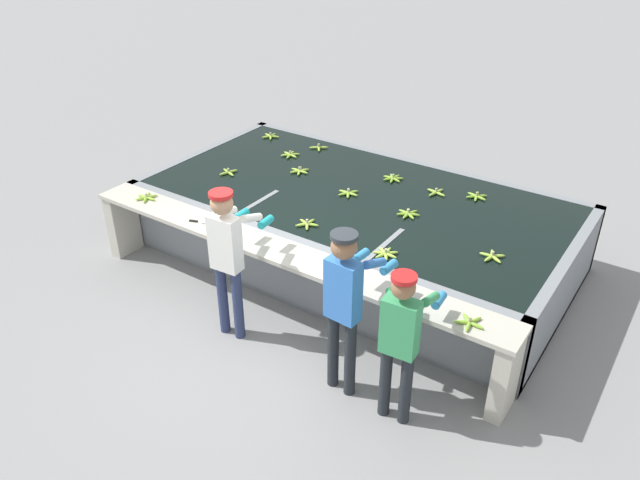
{
  "coord_description": "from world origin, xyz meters",
  "views": [
    {
      "loc": [
        3.59,
        -4.26,
        4.34
      ],
      "look_at": [
        0.0,
        1.02,
        0.63
      ],
      "focal_mm": 35.0,
      "sensor_mm": 36.0,
      "label": 1
    }
  ],
  "objects_px": {
    "banana_bunch_floating_9": "(348,193)",
    "banana_bunch_ledge_1": "(147,197)",
    "banana_bunch_floating_4": "(307,224)",
    "banana_bunch_floating_6": "(319,147)",
    "banana_bunch_floating_1": "(393,178)",
    "banana_bunch_floating_12": "(290,155)",
    "banana_bunch_floating_2": "(492,256)",
    "banana_bunch_floating_7": "(300,171)",
    "banana_bunch_floating_0": "(408,214)",
    "worker_2": "(401,334)",
    "knife_0": "(199,222)",
    "banana_bunch_floating_10": "(228,172)",
    "banana_bunch_floating_3": "(436,192)",
    "banana_bunch_ledge_0": "(470,322)",
    "worker_1": "(345,297)",
    "banana_bunch_floating_5": "(477,196)",
    "knife_1": "(341,269)",
    "banana_bunch_floating_8": "(386,254)",
    "worker_0": "(228,250)"
  },
  "relations": [
    {
      "from": "banana_bunch_floating_9",
      "to": "banana_bunch_ledge_1",
      "type": "relative_size",
      "value": 1.0
    },
    {
      "from": "banana_bunch_floating_4",
      "to": "banana_bunch_floating_6",
      "type": "bearing_deg",
      "value": 121.06
    },
    {
      "from": "banana_bunch_floating_1",
      "to": "banana_bunch_floating_12",
      "type": "distance_m",
      "value": 1.61
    },
    {
      "from": "banana_bunch_floating_2",
      "to": "banana_bunch_floating_7",
      "type": "height_order",
      "value": "same"
    },
    {
      "from": "banana_bunch_floating_7",
      "to": "banana_bunch_floating_12",
      "type": "bearing_deg",
      "value": 138.97
    },
    {
      "from": "banana_bunch_floating_0",
      "to": "banana_bunch_floating_12",
      "type": "distance_m",
      "value": 2.33
    },
    {
      "from": "worker_2",
      "to": "banana_bunch_floating_6",
      "type": "bearing_deg",
      "value": 133.54
    },
    {
      "from": "banana_bunch_floating_12",
      "to": "knife_0",
      "type": "bearing_deg",
      "value": -81.61
    },
    {
      "from": "banana_bunch_floating_12",
      "to": "banana_bunch_floating_10",
      "type": "bearing_deg",
      "value": -108.26
    },
    {
      "from": "worker_2",
      "to": "banana_bunch_floating_6",
      "type": "relative_size",
      "value": 6.36
    },
    {
      "from": "banana_bunch_floating_1",
      "to": "banana_bunch_floating_3",
      "type": "xyz_separation_m",
      "value": [
        0.66,
        -0.07,
        0.0
      ]
    },
    {
      "from": "banana_bunch_ledge_1",
      "to": "banana_bunch_floating_9",
      "type": "bearing_deg",
      "value": 37.37
    },
    {
      "from": "banana_bunch_floating_10",
      "to": "banana_bunch_ledge_0",
      "type": "bearing_deg",
      "value": -17.73
    },
    {
      "from": "banana_bunch_ledge_1",
      "to": "worker_1",
      "type": "bearing_deg",
      "value": -10.26
    },
    {
      "from": "banana_bunch_floating_2",
      "to": "knife_0",
      "type": "distance_m",
      "value": 3.29
    },
    {
      "from": "banana_bunch_floating_1",
      "to": "banana_bunch_floating_6",
      "type": "xyz_separation_m",
      "value": [
        -1.42,
        0.34,
        0.0
      ]
    },
    {
      "from": "banana_bunch_floating_4",
      "to": "banana_bunch_floating_9",
      "type": "height_order",
      "value": "same"
    },
    {
      "from": "banana_bunch_floating_12",
      "to": "banana_bunch_ledge_0",
      "type": "relative_size",
      "value": 1.02
    },
    {
      "from": "banana_bunch_ledge_1",
      "to": "worker_2",
      "type": "bearing_deg",
      "value": -9.28
    },
    {
      "from": "banana_bunch_floating_12",
      "to": "knife_0",
      "type": "relative_size",
      "value": 0.83
    },
    {
      "from": "banana_bunch_floating_2",
      "to": "banana_bunch_ledge_0",
      "type": "xyz_separation_m",
      "value": [
        0.24,
        -1.2,
        0.0
      ]
    },
    {
      "from": "banana_bunch_floating_10",
      "to": "banana_bunch_ledge_0",
      "type": "height_order",
      "value": "banana_bunch_ledge_0"
    },
    {
      "from": "banana_bunch_floating_9",
      "to": "banana_bunch_floating_12",
      "type": "bearing_deg",
      "value": 156.2
    },
    {
      "from": "banana_bunch_floating_5",
      "to": "banana_bunch_ledge_1",
      "type": "bearing_deg",
      "value": -145.2
    },
    {
      "from": "banana_bunch_ledge_0",
      "to": "banana_bunch_ledge_1",
      "type": "distance_m",
      "value": 4.29
    },
    {
      "from": "banana_bunch_floating_4",
      "to": "knife_1",
      "type": "height_order",
      "value": "banana_bunch_floating_4"
    },
    {
      "from": "banana_bunch_floating_8",
      "to": "banana_bunch_floating_6",
      "type": "bearing_deg",
      "value": 137.59
    },
    {
      "from": "banana_bunch_floating_6",
      "to": "banana_bunch_floating_3",
      "type": "bearing_deg",
      "value": -11.38
    },
    {
      "from": "banana_bunch_floating_2",
      "to": "banana_bunch_floating_10",
      "type": "xyz_separation_m",
      "value": [
        -3.73,
        0.07,
        0.0
      ]
    },
    {
      "from": "banana_bunch_floating_3",
      "to": "banana_bunch_ledge_1",
      "type": "xyz_separation_m",
      "value": [
        -2.9,
        -2.16,
        0.0
      ]
    },
    {
      "from": "banana_bunch_floating_0",
      "to": "banana_bunch_floating_4",
      "type": "relative_size",
      "value": 1.01
    },
    {
      "from": "banana_bunch_floating_9",
      "to": "banana_bunch_floating_10",
      "type": "height_order",
      "value": "same"
    },
    {
      "from": "banana_bunch_floating_12",
      "to": "worker_1",
      "type": "bearing_deg",
      "value": -45.85
    },
    {
      "from": "banana_bunch_floating_4",
      "to": "banana_bunch_floating_6",
      "type": "height_order",
      "value": "same"
    },
    {
      "from": "banana_bunch_floating_12",
      "to": "banana_bunch_floating_6",
      "type": "bearing_deg",
      "value": 68.15
    },
    {
      "from": "banana_bunch_floating_0",
      "to": "knife_1",
      "type": "relative_size",
      "value": 0.8
    },
    {
      "from": "worker_1",
      "to": "banana_bunch_floating_9",
      "type": "height_order",
      "value": "worker_1"
    },
    {
      "from": "worker_1",
      "to": "banana_bunch_floating_6",
      "type": "height_order",
      "value": "worker_1"
    },
    {
      "from": "banana_bunch_floating_2",
      "to": "banana_bunch_floating_4",
      "type": "xyz_separation_m",
      "value": [
        -2.01,
        -0.51,
        0.0
      ]
    },
    {
      "from": "worker_1",
      "to": "banana_bunch_floating_4",
      "type": "height_order",
      "value": "worker_1"
    },
    {
      "from": "worker_1",
      "to": "banana_bunch_ledge_0",
      "type": "height_order",
      "value": "worker_1"
    },
    {
      "from": "worker_1",
      "to": "banana_bunch_floating_5",
      "type": "bearing_deg",
      "value": 88.19
    },
    {
      "from": "worker_0",
      "to": "knife_0",
      "type": "xyz_separation_m",
      "value": [
        -0.86,
        0.46,
        -0.14
      ]
    },
    {
      "from": "banana_bunch_floating_9",
      "to": "knife_1",
      "type": "xyz_separation_m",
      "value": [
        0.88,
        -1.54,
        -0.01
      ]
    },
    {
      "from": "banana_bunch_floating_6",
      "to": "banana_bunch_floating_12",
      "type": "distance_m",
      "value": 0.49
    },
    {
      "from": "banana_bunch_floating_2",
      "to": "banana_bunch_floating_9",
      "type": "xyz_separation_m",
      "value": [
        -2.05,
        0.44,
        -0.0
      ]
    },
    {
      "from": "worker_0",
      "to": "banana_bunch_floating_3",
      "type": "relative_size",
      "value": 6.14
    },
    {
      "from": "banana_bunch_floating_8",
      "to": "banana_bunch_floating_9",
      "type": "height_order",
      "value": "same"
    },
    {
      "from": "banana_bunch_floating_10",
      "to": "banana_bunch_floating_12",
      "type": "bearing_deg",
      "value": 71.74
    },
    {
      "from": "banana_bunch_floating_7",
      "to": "worker_2",
      "type": "bearing_deg",
      "value": -40.31
    }
  ]
}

